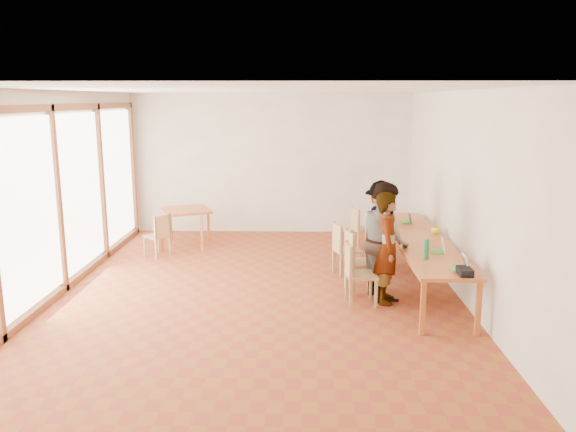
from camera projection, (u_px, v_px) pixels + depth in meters
ground at (258, 292)px, 8.50m from camera, size 8.00×8.00×0.00m
wall_back at (271, 164)px, 12.11m from camera, size 6.00×0.10×3.00m
wall_front at (215, 283)px, 4.28m from camera, size 6.00×0.10×3.00m
wall_right at (463, 196)px, 8.13m from camera, size 0.10×8.00×3.00m
window_wall at (56, 194)px, 8.26m from camera, size 0.10×8.00×3.00m
ceiling at (255, 88)px, 7.88m from camera, size 6.00×8.00×0.04m
communal_table at (419, 241)px, 8.72m from camera, size 0.80×4.00×0.75m
side_table at (185, 213)px, 11.06m from camera, size 0.90×0.90×0.75m
chair_near at (355, 267)px, 7.93m from camera, size 0.45×0.45×0.47m
chair_mid at (356, 255)px, 8.42m from camera, size 0.52×0.52×0.50m
chair_far at (342, 244)px, 9.25m from camera, size 0.51×0.51×0.46m
chair_empty at (359, 224)px, 10.92m from camera, size 0.48×0.48×0.43m
chair_spare at (160, 231)px, 10.31m from camera, size 0.53×0.53×0.43m
person_near at (388, 248)px, 7.96m from camera, size 0.48×0.64×1.60m
person_mid at (384, 240)px, 8.17m from camera, size 0.83×0.97×1.72m
person_far at (381, 226)px, 9.49m from camera, size 0.65×1.04×1.54m
laptop_near at (462, 266)px, 7.09m from camera, size 0.23×0.26×0.20m
laptop_mid at (440, 249)px, 7.92m from camera, size 0.24×0.26×0.19m
laptop_far at (408, 220)px, 9.82m from camera, size 0.21×0.24×0.20m
yellow_mug at (436, 231)px, 8.98m from camera, size 0.15×0.15×0.11m
green_bottle at (426, 249)px, 7.58m from camera, size 0.07×0.07×0.28m
clear_glass at (427, 243)px, 8.23m from camera, size 0.07×0.07×0.09m
condiment_cup at (465, 271)px, 6.96m from camera, size 0.08×0.08×0.06m
pink_phone at (423, 227)px, 9.43m from camera, size 0.05×0.10×0.01m
black_pouch at (465, 271)px, 6.90m from camera, size 0.16×0.26×0.09m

